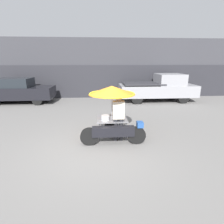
% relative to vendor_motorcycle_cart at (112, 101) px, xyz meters
% --- Properties ---
extents(ground_plane, '(36.00, 36.00, 0.00)m').
position_rel_vendor_motorcycle_cart_xyz_m(ground_plane, '(-0.56, -0.79, -1.36)').
color(ground_plane, slate).
extents(shopfront_building, '(28.00, 2.06, 4.29)m').
position_rel_vendor_motorcycle_cart_xyz_m(shopfront_building, '(-0.56, 8.45, 0.77)').
color(shopfront_building, '#38383D').
rests_on(shopfront_building, ground).
extents(vendor_motorcycle_cart, '(2.15, 1.60, 1.85)m').
position_rel_vendor_motorcycle_cart_xyz_m(vendor_motorcycle_cart, '(0.00, 0.00, 0.00)').
color(vendor_motorcycle_cart, black).
rests_on(vendor_motorcycle_cart, ground).
extents(vendor_person, '(0.38, 0.22, 1.62)m').
position_rel_vendor_motorcycle_cart_xyz_m(vendor_person, '(0.19, -0.25, -0.46)').
color(vendor_person, '#2D2D33').
rests_on(vendor_person, ground).
extents(parked_car, '(4.36, 1.71, 1.62)m').
position_rel_vendor_motorcycle_cart_xyz_m(parked_car, '(-5.77, 5.94, -0.54)').
color(parked_car, black).
rests_on(parked_car, ground).
extents(pickup_truck, '(5.11, 1.92, 1.85)m').
position_rel_vendor_motorcycle_cart_xyz_m(pickup_truck, '(3.63, 5.90, -0.46)').
color(pickup_truck, black).
rests_on(pickup_truck, ground).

